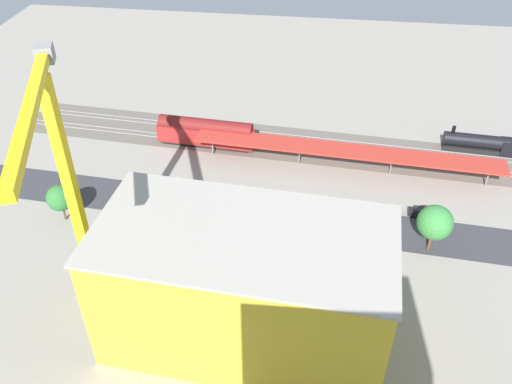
# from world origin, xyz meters

# --- Properties ---
(ground_plane) EXTENTS (194.06, 194.06, 0.00)m
(ground_plane) POSITION_xyz_m (0.00, 0.00, 0.00)
(ground_plane) COLOR gray
(ground_plane) RESTS_ON ground
(rail_bed) EXTENTS (121.90, 21.41, 0.01)m
(rail_bed) POSITION_xyz_m (0.00, -20.82, 0.00)
(rail_bed) COLOR #665E54
(rail_bed) RESTS_ON ground
(street_asphalt) EXTENTS (121.62, 17.32, 0.01)m
(street_asphalt) POSITION_xyz_m (0.00, 2.72, 0.00)
(street_asphalt) COLOR #38383D
(street_asphalt) RESTS_ON ground
(track_rails) EXTENTS (121.01, 15.00, 0.12)m
(track_rails) POSITION_xyz_m (0.00, -20.82, 0.18)
(track_rails) COLOR #9E9EA8
(track_rails) RESTS_ON ground
(platform_canopy_near) EXTENTS (57.90, 8.96, 4.54)m
(platform_canopy_near) POSITION_xyz_m (-7.88, -13.23, 4.31)
(platform_canopy_near) COLOR #B73328
(platform_canopy_near) RESTS_ON ground
(locomotive) EXTENTS (15.62, 3.76, 5.11)m
(locomotive) POSITION_xyz_m (-35.25, -23.37, 1.79)
(locomotive) COLOR black
(locomotive) RESTS_ON ground
(freight_coach_far) EXTENTS (20.02, 4.53, 5.95)m
(freight_coach_far) POSITION_xyz_m (20.01, -18.27, 3.11)
(freight_coach_far) COLOR black
(freight_coach_far) RESTS_ON ground
(parked_car_0) EXTENTS (4.80, 2.05, 1.64)m
(parked_car_0) POSITION_xyz_m (-21.21, -0.93, 0.74)
(parked_car_0) COLOR black
(parked_car_0) RESTS_ON ground
(parked_car_1) EXTENTS (4.73, 2.36, 1.62)m
(parked_car_1) POSITION_xyz_m (-15.02, -0.74, 0.73)
(parked_car_1) COLOR black
(parked_car_1) RESTS_ON ground
(parked_car_2) EXTENTS (4.26, 2.03, 1.70)m
(parked_car_2) POSITION_xyz_m (-8.04, -0.37, 0.77)
(parked_car_2) COLOR black
(parked_car_2) RESTS_ON ground
(parked_car_3) EXTENTS (4.13, 2.12, 1.70)m
(parked_car_3) POSITION_xyz_m (-1.87, -0.28, 0.75)
(parked_car_3) COLOR black
(parked_car_3) RESTS_ON ground
(parked_car_4) EXTENTS (4.95, 2.33, 1.67)m
(parked_car_4) POSITION_xyz_m (4.57, -0.93, 0.74)
(parked_car_4) COLOR black
(parked_car_4) RESTS_ON ground
(parked_car_5) EXTENTS (4.29, 1.89, 1.71)m
(parked_car_5) POSITION_xyz_m (10.60, -0.70, 0.76)
(parked_car_5) COLOR black
(parked_car_5) RESTS_ON ground
(parked_car_6) EXTENTS (4.31, 1.92, 1.81)m
(parked_car_6) POSITION_xyz_m (16.98, -0.95, 0.80)
(parked_car_6) COLOR black
(parked_car_6) RESTS_ON ground
(parked_car_7) EXTENTS (4.77, 1.94, 1.68)m
(parked_car_7) POSITION_xyz_m (22.47, -0.40, 0.74)
(parked_car_7) COLOR black
(parked_car_7) RESTS_ON ground
(construction_building) EXTENTS (36.08, 19.85, 17.38)m
(construction_building) POSITION_xyz_m (4.92, 27.43, 8.69)
(construction_building) COLOR yellow
(construction_building) RESTS_ON ground
(construction_roof_slab) EXTENTS (36.72, 20.49, 0.40)m
(construction_roof_slab) POSITION_xyz_m (4.92, 27.43, 17.58)
(construction_roof_slab) COLOR #ADA89E
(construction_roof_slab) RESTS_ON construction_building
(tower_crane) EXTENTS (11.22, 27.70, 35.37)m
(tower_crane) POSITION_xyz_m (26.84, 24.98, 21.32)
(tower_crane) COLOR gray
(tower_crane) RESTS_ON ground
(box_truck_0) EXTENTS (9.77, 2.72, 3.53)m
(box_truck_0) POSITION_xyz_m (15.93, 14.36, 1.72)
(box_truck_0) COLOR black
(box_truck_0) RESTS_ON ground
(street_tree_0) EXTENTS (5.97, 5.97, 8.33)m
(street_tree_0) POSITION_xyz_m (23.62, 8.13, 5.33)
(street_tree_0) COLOR brown
(street_tree_0) RESTS_ON ground
(street_tree_1) EXTENTS (5.53, 5.53, 8.33)m
(street_tree_1) POSITION_xyz_m (-21.39, 7.33, 5.54)
(street_tree_1) COLOR brown
(street_tree_1) RESTS_ON ground
(street_tree_2) EXTENTS (4.50, 4.50, 6.84)m
(street_tree_2) POSITION_xyz_m (38.77, 8.13, 4.58)
(street_tree_2) COLOR brown
(street_tree_2) RESTS_ON ground
(traffic_light) EXTENTS (0.50, 0.36, 6.61)m
(traffic_light) POSITION_xyz_m (7.07, 7.43, 4.38)
(traffic_light) COLOR #333333
(traffic_light) RESTS_ON ground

